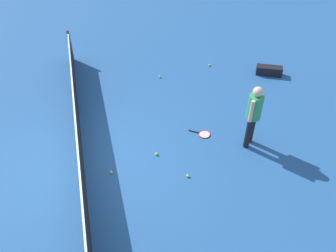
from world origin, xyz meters
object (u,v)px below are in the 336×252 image
at_px(tennis_racket_near_player, 203,134).
at_px(equipment_bag, 270,71).
at_px(tennis_ball_stray_left, 156,154).
at_px(tennis_ball_near_player, 188,176).
at_px(tennis_ball_midcourt, 111,172).
at_px(player_near_side, 254,112).
at_px(tennis_ball_by_net, 160,77).
at_px(tennis_ball_baseline, 209,65).

distance_m(tennis_racket_near_player, equipment_bag, 3.69).
xyz_separation_m(tennis_ball_stray_left, equipment_bag, (2.61, -4.30, 0.11)).
height_order(tennis_ball_near_player, tennis_ball_midcourt, same).
xyz_separation_m(tennis_racket_near_player, tennis_ball_midcourt, (-0.73, 2.47, 0.02)).
height_order(player_near_side, tennis_ball_midcourt, player_near_side).
relative_size(tennis_racket_near_player, tennis_ball_stray_left, 8.73).
distance_m(tennis_ball_stray_left, equipment_bag, 5.03).
relative_size(player_near_side, tennis_ball_by_net, 25.76).
bearing_deg(tennis_ball_by_net, tennis_ball_midcourt, 151.17).
bearing_deg(tennis_ball_stray_left, tennis_ball_baseline, -36.18).
bearing_deg(equipment_bag, tennis_ball_midcourt, 118.28).
height_order(player_near_side, tennis_ball_near_player, player_near_side).
distance_m(tennis_ball_midcourt, tennis_ball_stray_left, 1.17).
xyz_separation_m(player_near_side, tennis_ball_baseline, (3.75, -0.32, -0.98)).
height_order(player_near_side, tennis_racket_near_player, player_near_side).
bearing_deg(tennis_racket_near_player, tennis_ball_baseline, -22.04).
height_order(tennis_ball_midcourt, tennis_ball_stray_left, same).
distance_m(tennis_ball_by_net, tennis_ball_baseline, 1.78).
distance_m(tennis_ball_by_net, tennis_ball_midcourt, 4.12).
bearing_deg(tennis_ball_midcourt, player_near_side, -87.79).
height_order(tennis_ball_by_net, tennis_ball_stray_left, same).
height_order(tennis_ball_near_player, tennis_ball_by_net, same).
bearing_deg(tennis_ball_baseline, tennis_ball_midcourt, 136.06).
bearing_deg(tennis_racket_near_player, tennis_ball_near_player, 147.61).
height_order(tennis_ball_midcourt, equipment_bag, equipment_bag).
height_order(tennis_racket_near_player, tennis_ball_by_net, tennis_ball_by_net).
height_order(tennis_racket_near_player, equipment_bag, equipment_bag).
height_order(tennis_racket_near_player, tennis_ball_midcourt, tennis_ball_midcourt).
xyz_separation_m(tennis_ball_near_player, equipment_bag, (3.46, -3.77, 0.11)).
bearing_deg(tennis_ball_by_net, player_near_side, -157.59).
bearing_deg(player_near_side, tennis_ball_stray_left, 85.51).
bearing_deg(tennis_ball_near_player, tennis_ball_baseline, -25.21).
bearing_deg(tennis_ball_by_net, tennis_ball_stray_left, 165.43).
bearing_deg(player_near_side, equipment_bag, -35.79).
bearing_deg(tennis_racket_near_player, tennis_ball_stray_left, 107.49).
xyz_separation_m(player_near_side, tennis_ball_midcourt, (-0.13, 3.42, -0.98)).
relative_size(tennis_ball_midcourt, equipment_bag, 0.08).
xyz_separation_m(tennis_ball_near_player, tennis_ball_by_net, (4.15, -0.33, 0.00)).
distance_m(tennis_ball_near_player, equipment_bag, 5.12).
distance_m(tennis_ball_near_player, tennis_ball_midcourt, 1.75).
bearing_deg(tennis_ball_near_player, equipment_bag, -47.46).
relative_size(tennis_ball_near_player, tennis_ball_by_net, 1.00).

